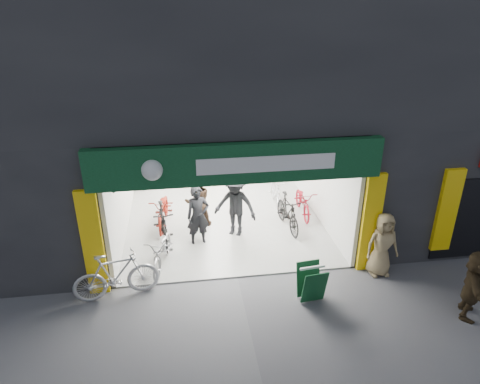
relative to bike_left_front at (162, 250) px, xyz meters
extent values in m
plane|color=#56565B|center=(1.80, -0.77, -0.47)|extent=(60.00, 60.00, 0.00)
cube|color=#232326|center=(2.80, 4.23, 5.28)|extent=(16.00, 10.00, 4.50)
cube|color=#232326|center=(-3.70, 4.23, 1.28)|extent=(5.00, 10.00, 3.50)
cube|color=#232326|center=(7.80, 4.23, 1.28)|extent=(6.00, 10.00, 3.50)
cube|color=#9E9E99|center=(1.80, 3.23, -0.45)|extent=(6.00, 8.00, 0.04)
cube|color=silver|center=(1.80, 7.33, 1.13)|extent=(6.00, 0.20, 3.20)
cube|color=silver|center=(-1.15, 3.23, 1.13)|extent=(0.10, 8.00, 3.20)
cube|color=silver|center=(4.75, 3.23, 1.13)|extent=(0.10, 8.00, 3.20)
cube|color=white|center=(1.80, 3.23, 2.78)|extent=(6.00, 8.00, 0.10)
cube|color=black|center=(1.80, -0.67, 2.88)|extent=(6.00, 0.30, 0.30)
cube|color=#0B3415|center=(1.80, -0.89, 2.58)|extent=(6.40, 0.25, 0.90)
cube|color=white|center=(2.40, -1.03, 2.58)|extent=(3.00, 0.02, 0.35)
cube|color=yellow|center=(-1.45, -0.83, 0.83)|extent=(0.45, 0.12, 2.60)
cube|color=yellow|center=(5.05, -0.83, 0.83)|extent=(0.45, 0.12, 2.60)
cube|color=yellow|center=(7.00, -0.83, 1.03)|extent=(0.50, 0.12, 2.20)
cylinder|color=black|center=(-1.02, 2.63, 1.63)|extent=(0.06, 5.00, 0.06)
cube|color=silver|center=(3.60, 5.73, 0.03)|extent=(1.40, 0.60, 1.00)
cube|color=white|center=(1.80, 0.43, 2.71)|extent=(1.30, 0.35, 0.04)
cube|color=white|center=(1.80, 2.23, 2.71)|extent=(1.30, 0.35, 0.04)
cube|color=white|center=(1.80, 4.03, 2.71)|extent=(1.30, 0.35, 0.04)
cube|color=white|center=(1.80, 5.83, 2.71)|extent=(1.30, 0.35, 0.04)
imported|color=#A5A5AA|center=(0.00, 0.00, 0.00)|extent=(0.97, 1.89, 0.95)
imported|color=black|center=(0.00, 1.20, 0.09)|extent=(0.75, 1.91, 1.12)
imported|color=maroon|center=(0.00, 2.19, 0.04)|extent=(0.84, 1.99, 1.02)
imported|color=silver|center=(-0.67, 5.35, 0.00)|extent=(0.64, 1.62, 0.95)
imported|color=black|center=(3.60, 1.47, 0.06)|extent=(0.68, 1.81, 1.06)
imported|color=maroon|center=(4.30, 2.28, -0.02)|extent=(0.70, 1.77, 0.92)
imported|color=silver|center=(3.60, 3.03, 0.02)|extent=(0.53, 1.65, 0.98)
imported|color=#B5B6BA|center=(-1.00, -1.07, 0.10)|extent=(1.99, 0.90, 1.16)
imported|color=black|center=(0.96, 1.00, 0.39)|extent=(0.69, 0.52, 1.72)
imported|color=#312116|center=(1.02, 2.02, 0.34)|extent=(0.89, 0.75, 1.63)
imported|color=black|center=(2.03, 1.32, 0.48)|extent=(1.42, 1.21, 1.91)
imported|color=#87674E|center=(1.18, 4.93, 0.38)|extent=(1.07, 0.62, 1.72)
imported|color=#998359|center=(5.30, -1.07, 0.35)|extent=(0.81, 0.53, 1.65)
imported|color=#362918|center=(6.52, -2.80, 0.31)|extent=(1.16, 1.49, 1.58)
cube|color=#104020|center=(3.34, -1.99, -0.02)|extent=(0.57, 0.26, 0.84)
cube|color=#104020|center=(3.31, -1.63, -0.02)|extent=(0.57, 0.26, 0.84)
cube|color=white|center=(3.32, -1.81, 0.39)|extent=(0.58, 0.11, 0.05)
camera|label=1|loc=(0.61, -9.35, 5.80)|focal=32.00mm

